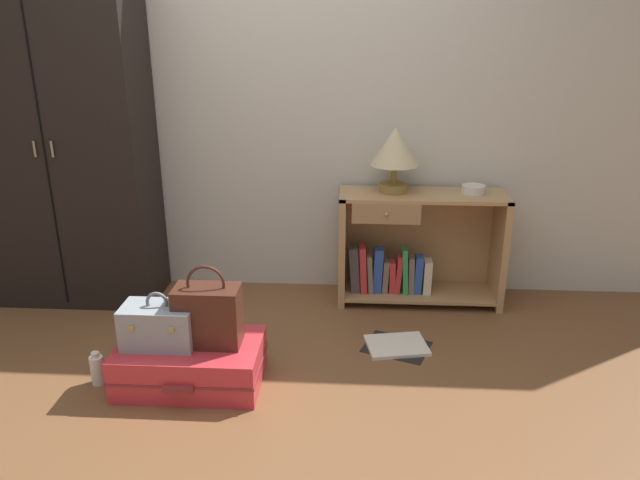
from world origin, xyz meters
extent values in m
plane|color=brown|center=(0.00, 0.00, 0.00)|extent=(9.00, 9.00, 0.00)
cube|color=beige|center=(0.00, 1.50, 1.30)|extent=(6.40, 0.10, 2.60)
cube|color=black|center=(-1.20, 1.20, 0.99)|extent=(1.00, 0.45, 1.98)
cube|color=black|center=(-1.20, 0.98, 0.99)|extent=(0.01, 0.01, 1.88)
cylinder|color=gray|center=(-1.25, 0.97, 0.99)|extent=(0.01, 0.01, 0.09)
cylinder|color=gray|center=(-1.15, 0.97, 0.99)|extent=(0.01, 0.01, 0.09)
cube|color=tan|center=(0.46, 1.25, 0.35)|extent=(0.04, 0.34, 0.70)
cube|color=tan|center=(1.42, 1.25, 0.35)|extent=(0.04, 0.34, 0.70)
cube|color=tan|center=(0.94, 1.25, 0.68)|extent=(0.99, 0.34, 0.02)
cube|color=tan|center=(0.94, 1.25, 0.06)|extent=(0.91, 0.34, 0.02)
cube|color=tan|center=(0.94, 1.41, 0.35)|extent=(0.91, 0.01, 0.68)
cube|color=#9D7950|center=(0.72, 1.09, 0.61)|extent=(0.40, 0.02, 0.12)
sphere|color=#9E844C|center=(0.72, 1.08, 0.61)|extent=(0.02, 0.02, 0.02)
cube|color=#4C474C|center=(0.54, 1.23, 0.21)|extent=(0.08, 0.10, 0.29)
cube|color=red|center=(0.59, 1.23, 0.21)|extent=(0.06, 0.12, 0.30)
cube|color=#726659|center=(0.64, 1.23, 0.19)|extent=(0.04, 0.12, 0.25)
cube|color=#2D51B2|center=(0.68, 1.23, 0.21)|extent=(0.06, 0.09, 0.29)
cube|color=#726659|center=(0.73, 1.23, 0.17)|extent=(0.04, 0.08, 0.21)
cube|color=red|center=(0.77, 1.23, 0.17)|extent=(0.04, 0.09, 0.20)
cube|color=red|center=(0.81, 1.23, 0.19)|extent=(0.05, 0.09, 0.25)
cube|color=green|center=(0.85, 1.23, 0.21)|extent=(0.05, 0.12, 0.29)
cube|color=#726659|center=(0.89, 1.23, 0.18)|extent=(0.04, 0.10, 0.23)
cube|color=#2D51B2|center=(0.93, 1.23, 0.18)|extent=(0.06, 0.08, 0.24)
cube|color=beige|center=(0.99, 1.23, 0.17)|extent=(0.05, 0.11, 0.21)
cylinder|color=olive|center=(0.76, 1.28, 0.72)|extent=(0.17, 0.17, 0.05)
cylinder|color=olive|center=(0.76, 1.28, 0.80)|extent=(0.04, 0.04, 0.11)
cone|color=beige|center=(0.76, 1.28, 0.97)|extent=(0.29, 0.29, 0.23)
cylinder|color=silver|center=(1.23, 1.27, 0.72)|extent=(0.14, 0.14, 0.05)
cube|color=#D1333D|center=(-0.24, 0.25, 0.11)|extent=(0.68, 0.42, 0.21)
cube|color=maroon|center=(-0.24, 0.25, 0.11)|extent=(0.69, 0.43, 0.01)
cube|color=maroon|center=(-0.24, 0.02, 0.11)|extent=(0.14, 0.02, 0.03)
cube|color=#8E99A3|center=(-0.37, 0.23, 0.31)|extent=(0.34, 0.19, 0.20)
torus|color=slate|center=(-0.37, 0.23, 0.43)|extent=(0.11, 0.02, 0.11)
cube|color=tan|center=(-0.46, 0.13, 0.35)|extent=(0.02, 0.01, 0.02)
cube|color=tan|center=(-0.28, 0.13, 0.35)|extent=(0.02, 0.01, 0.02)
cube|color=#472319|center=(-0.14, 0.26, 0.36)|extent=(0.31, 0.17, 0.29)
torus|color=#472319|center=(-0.14, 0.26, 0.52)|extent=(0.18, 0.01, 0.18)
cylinder|color=white|center=(-0.69, 0.21, 0.07)|extent=(0.06, 0.06, 0.14)
cylinder|color=silver|center=(-0.69, 0.21, 0.16)|extent=(0.04, 0.04, 0.02)
cube|color=white|center=(0.77, 0.64, 0.01)|extent=(0.36, 0.30, 0.02)
cube|color=black|center=(0.77, 0.64, 0.00)|extent=(0.40, 0.36, 0.01)
camera|label=1|loc=(0.54, -2.23, 1.64)|focal=33.68mm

